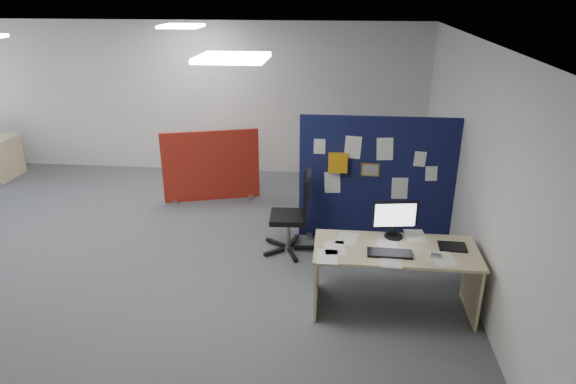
# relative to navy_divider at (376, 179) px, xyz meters

# --- Properties ---
(floor) EXTENTS (9.00, 9.00, 0.00)m
(floor) POSITION_rel_navy_divider_xyz_m (-3.46, -0.97, -0.86)
(floor) COLOR #56595F
(floor) RESTS_ON ground
(ceiling) EXTENTS (9.00, 7.00, 0.02)m
(ceiling) POSITION_rel_navy_divider_xyz_m (-3.46, -0.97, 1.84)
(ceiling) COLOR white
(ceiling) RESTS_ON wall_back
(wall_back) EXTENTS (9.00, 0.02, 2.70)m
(wall_back) POSITION_rel_navy_divider_xyz_m (-3.46, 2.53, 0.49)
(wall_back) COLOR silver
(wall_back) RESTS_ON floor
(wall_right) EXTENTS (0.02, 7.00, 2.70)m
(wall_right) POSITION_rel_navy_divider_xyz_m (1.04, -0.97, 0.49)
(wall_right) COLOR silver
(wall_right) RESTS_ON floor
(ceiling_lights) EXTENTS (4.10, 4.10, 0.04)m
(ceiling_lights) POSITION_rel_navy_divider_xyz_m (-3.13, -0.30, 1.81)
(ceiling_lights) COLOR white
(ceiling_lights) RESTS_ON ceiling
(navy_divider) EXTENTS (2.07, 0.30, 1.71)m
(navy_divider) POSITION_rel_navy_divider_xyz_m (0.00, 0.00, 0.00)
(navy_divider) COLOR #10133B
(navy_divider) RESTS_ON floor
(main_desk) EXTENTS (1.69, 0.75, 0.73)m
(main_desk) POSITION_rel_navy_divider_xyz_m (0.12, -1.64, -0.30)
(main_desk) COLOR #D1BF86
(main_desk) RESTS_ON floor
(monitor_main) EXTENTS (0.48, 0.20, 0.42)m
(monitor_main) POSITION_rel_navy_divider_xyz_m (0.11, -1.43, 0.11)
(monitor_main) COLOR black
(monitor_main) RESTS_ON main_desk
(keyboard) EXTENTS (0.45, 0.19, 0.02)m
(keyboard) POSITION_rel_navy_divider_xyz_m (0.04, -1.82, -0.11)
(keyboard) COLOR black
(keyboard) RESTS_ON main_desk
(mouse) EXTENTS (0.11, 0.09, 0.03)m
(mouse) POSITION_rel_navy_divider_xyz_m (0.50, -1.82, -0.11)
(mouse) COLOR gray
(mouse) RESTS_ON main_desk
(paper_tray) EXTENTS (0.29, 0.23, 0.01)m
(paper_tray) POSITION_rel_navy_divider_xyz_m (0.70, -1.60, -0.12)
(paper_tray) COLOR black
(paper_tray) RESTS_ON main_desk
(red_divider) EXTENTS (1.49, 0.48, 1.15)m
(red_divider) POSITION_rel_navy_divider_xyz_m (-2.52, 1.11, -0.29)
(red_divider) COLOR maroon
(red_divider) RESTS_ON floor
(office_chair) EXTENTS (0.69, 0.72, 1.08)m
(office_chair) POSITION_rel_navy_divider_xyz_m (-1.01, -0.49, -0.24)
(office_chair) COLOR black
(office_chair) RESTS_ON floor
(desk_papers) EXTENTS (1.39, 0.89, 0.00)m
(desk_papers) POSITION_rel_navy_divider_xyz_m (-0.07, -1.70, -0.12)
(desk_papers) COLOR white
(desk_papers) RESTS_ON main_desk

